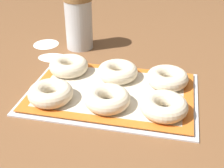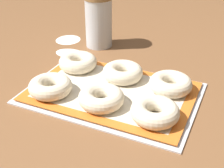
# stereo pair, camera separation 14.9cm
# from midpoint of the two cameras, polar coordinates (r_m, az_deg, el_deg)

# --- Properties ---
(ground_plane) EXTENTS (2.80, 2.80, 0.00)m
(ground_plane) POSITION_cam_midpoint_polar(r_m,az_deg,el_deg) (0.86, -5.75, -1.41)
(ground_plane) COLOR brown
(baking_tray) EXTENTS (0.46, 0.31, 0.01)m
(baking_tray) POSITION_cam_midpoint_polar(r_m,az_deg,el_deg) (0.84, -5.05, -1.86)
(baking_tray) COLOR silver
(baking_tray) RESTS_ON ground_plane
(baking_mat) EXTENTS (0.43, 0.29, 0.00)m
(baking_mat) POSITION_cam_midpoint_polar(r_m,az_deg,el_deg) (0.84, -5.07, -1.55)
(baking_mat) COLOR orange
(baking_mat) RESTS_ON baking_tray
(bagel_front_left) EXTENTS (0.12, 0.12, 0.04)m
(bagel_front_left) POSITION_cam_midpoint_polar(r_m,az_deg,el_deg) (0.82, -16.36, -1.90)
(bagel_front_left) COLOR beige
(bagel_front_left) RESTS_ON baking_mat
(bagel_front_center) EXTENTS (0.12, 0.12, 0.04)m
(bagel_front_center) POSITION_cam_midpoint_polar(r_m,az_deg,el_deg) (0.77, -6.44, -2.99)
(bagel_front_center) COLOR beige
(bagel_front_center) RESTS_ON baking_mat
(bagel_front_right) EXTENTS (0.12, 0.12, 0.04)m
(bagel_front_right) POSITION_cam_midpoint_polar(r_m,az_deg,el_deg) (0.74, 3.85, -4.38)
(bagel_front_right) COLOR beige
(bagel_front_right) RESTS_ON baking_mat
(bagel_back_left) EXTENTS (0.12, 0.12, 0.04)m
(bagel_back_left) POSITION_cam_midpoint_polar(r_m,az_deg,el_deg) (0.94, -12.46, 3.04)
(bagel_back_left) COLOR beige
(bagel_back_left) RESTS_ON baking_mat
(bagel_back_center) EXTENTS (0.12, 0.12, 0.04)m
(bagel_back_center) POSITION_cam_midpoint_polar(r_m,az_deg,el_deg) (0.89, -3.74, 2.06)
(bagel_back_center) COLOR beige
(bagel_back_center) RESTS_ON baking_mat
(bagel_back_right) EXTENTS (0.12, 0.12, 0.04)m
(bagel_back_right) POSITION_cam_midpoint_polar(r_m,az_deg,el_deg) (0.86, 5.27, 0.87)
(bagel_back_right) COLOR beige
(bagel_back_right) RESTS_ON baking_mat
(flour_canister) EXTENTS (0.10, 0.10, 0.19)m
(flour_canister) POSITION_cam_midpoint_polar(r_m,az_deg,el_deg) (1.11, -10.03, 10.93)
(flour_canister) COLOR silver
(flour_canister) RESTS_ON ground_plane
(flour_patch_near) EXTENTS (0.09, 0.10, 0.00)m
(flour_patch_near) POSITION_cam_midpoint_polar(r_m,az_deg,el_deg) (1.19, -15.56, 6.93)
(flour_patch_near) COLOR white
(flour_patch_near) RESTS_ON ground_plane
(flour_patch_far) EXTENTS (0.11, 0.07, 0.00)m
(flour_patch_far) POSITION_cam_midpoint_polar(r_m,az_deg,el_deg) (1.08, -14.58, 4.55)
(flour_patch_far) COLOR white
(flour_patch_far) RESTS_ON ground_plane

